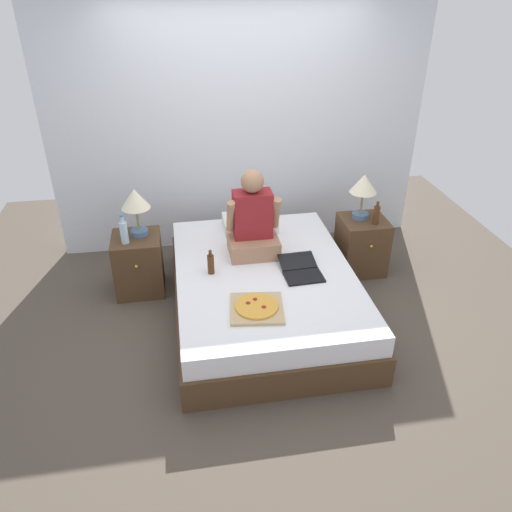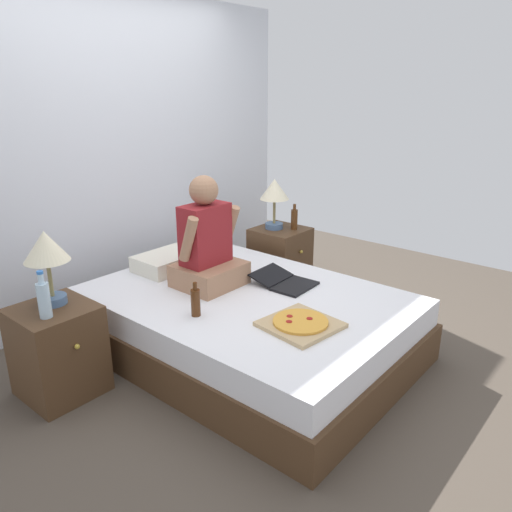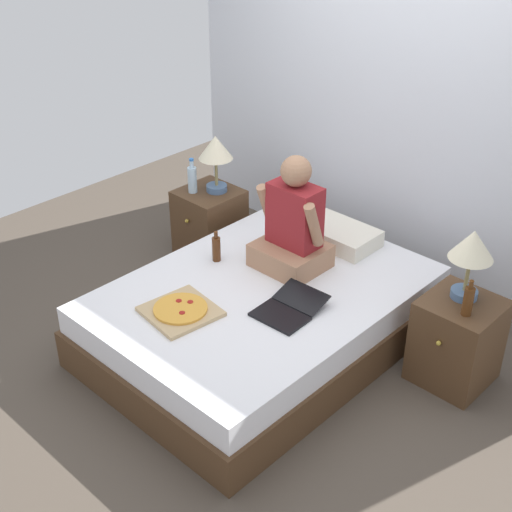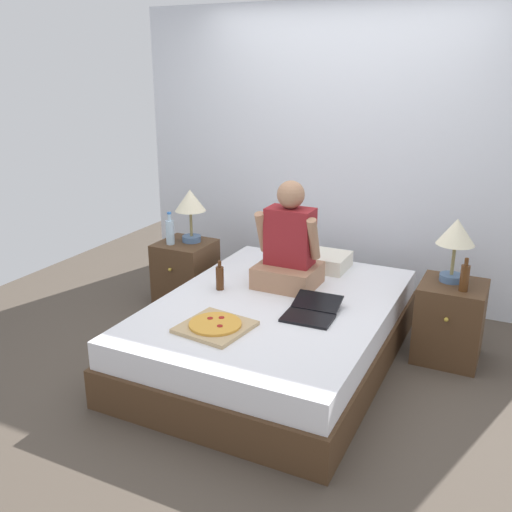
{
  "view_description": "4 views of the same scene",
  "coord_description": "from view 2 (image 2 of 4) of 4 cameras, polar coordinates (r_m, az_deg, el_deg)",
  "views": [
    {
      "loc": [
        -0.67,
        -3.58,
        2.72
      ],
      "look_at": [
        -0.09,
        -0.11,
        0.66
      ],
      "focal_mm": 35.0,
      "sensor_mm": 36.0,
      "label": 1
    },
    {
      "loc": [
        -2.36,
        -2.06,
        1.8
      ],
      "look_at": [
        0.02,
        -0.06,
        0.73
      ],
      "focal_mm": 35.0,
      "sensor_mm": 36.0,
      "label": 2
    },
    {
      "loc": [
        2.6,
        -2.79,
        2.94
      ],
      "look_at": [
        -0.05,
        -0.01,
        0.66
      ],
      "focal_mm": 50.0,
      "sensor_mm": 36.0,
      "label": 3
    },
    {
      "loc": [
        1.47,
        -3.32,
        2.01
      ],
      "look_at": [
        -0.1,
        -0.09,
        0.79
      ],
      "focal_mm": 40.0,
      "sensor_mm": 36.0,
      "label": 4
    }
  ],
  "objects": [
    {
      "name": "beer_bottle",
      "position": [
        4.48,
        4.4,
        4.27
      ],
      "size": [
        0.06,
        0.06,
        0.23
      ],
      "color": "#512D14",
      "rests_on": "nightstand_right"
    },
    {
      "name": "nightstand_right",
      "position": [
        4.59,
        2.76,
        -0.25
      ],
      "size": [
        0.44,
        0.47,
        0.56
      ],
      "color": "#4C331E",
      "rests_on": "ground"
    },
    {
      "name": "wall_back",
      "position": [
        4.25,
        -16.1,
        10.91
      ],
      "size": [
        3.84,
        0.12,
        2.5
      ],
      "primitive_type": "cube",
      "color": "silver",
      "rests_on": "ground"
    },
    {
      "name": "lamp_on_left_nightstand",
      "position": [
        3.1,
        -22.86,
        0.47
      ],
      "size": [
        0.26,
        0.26,
        0.45
      ],
      "color": "#4C6B93",
      "rests_on": "nightstand_left"
    },
    {
      "name": "beer_bottle_on_bed",
      "position": [
        3.09,
        -6.92,
        -5.23
      ],
      "size": [
        0.06,
        0.06,
        0.22
      ],
      "color": "#4C2811",
      "rests_on": "bed"
    },
    {
      "name": "bed",
      "position": [
        3.51,
        -0.97,
        -7.75
      ],
      "size": [
        1.55,
        2.15,
        0.44
      ],
      "color": "#4C331E",
      "rests_on": "ground"
    },
    {
      "name": "water_bottle",
      "position": [
        3.01,
        -23.08,
        -4.53
      ],
      "size": [
        0.07,
        0.07,
        0.28
      ],
      "color": "silver",
      "rests_on": "nightstand_left"
    },
    {
      "name": "nightstand_left",
      "position": [
        3.28,
        -21.69,
        -10.02
      ],
      "size": [
        0.44,
        0.47,
        0.56
      ],
      "color": "#4C331E",
      "rests_on": "ground"
    },
    {
      "name": "person_seated",
      "position": [
        3.49,
        -5.61,
        1.15
      ],
      "size": [
        0.47,
        0.4,
        0.78
      ],
      "color": "#A37556",
      "rests_on": "bed"
    },
    {
      "name": "laptop",
      "position": [
        3.56,
        3.53,
        -3.03
      ],
      "size": [
        0.34,
        0.43,
        0.07
      ],
      "color": "black",
      "rests_on": "bed"
    },
    {
      "name": "pillow",
      "position": [
        3.92,
        -9.82,
        -0.53
      ],
      "size": [
        0.52,
        0.34,
        0.12
      ],
      "primitive_type": "cube",
      "color": "silver",
      "rests_on": "bed"
    },
    {
      "name": "lamp_on_right_nightstand",
      "position": [
        4.44,
        2.13,
        7.23
      ],
      "size": [
        0.26,
        0.26,
        0.45
      ],
      "color": "#4C6B93",
      "rests_on": "nightstand_right"
    },
    {
      "name": "pizza_box",
      "position": [
        2.98,
        5.1,
        -7.71
      ],
      "size": [
        0.45,
        0.45,
        0.05
      ],
      "color": "tan",
      "rests_on": "bed"
    },
    {
      "name": "ground_plane",
      "position": [
        3.61,
        -0.95,
        -10.84
      ],
      "size": [
        5.84,
        5.84,
        0.0
      ],
      "primitive_type": "plane",
      "color": "#4C4238"
    }
  ]
}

